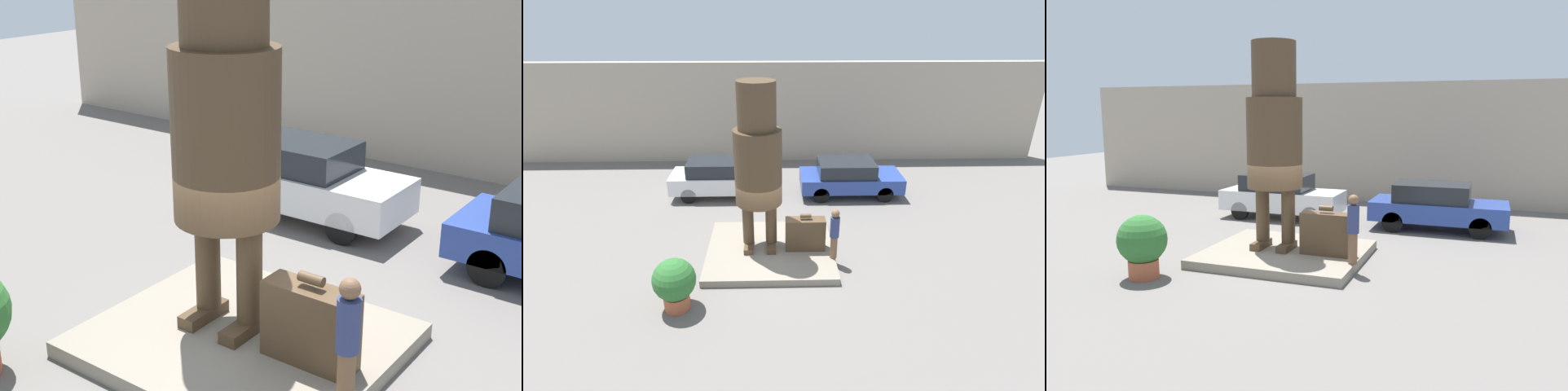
% 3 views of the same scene
% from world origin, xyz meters
% --- Properties ---
extents(ground_plane, '(60.00, 60.00, 0.00)m').
position_xyz_m(ground_plane, '(0.00, 0.00, 0.00)').
color(ground_plane, slate).
extents(pedestal, '(4.11, 3.61, 0.24)m').
position_xyz_m(pedestal, '(0.00, 0.00, 0.12)').
color(pedestal, gray).
rests_on(pedestal, ground_plane).
extents(building_backdrop, '(28.00, 0.60, 5.07)m').
position_xyz_m(building_backdrop, '(0.00, 9.49, 2.53)').
color(building_backdrop, tan).
rests_on(building_backdrop, ground_plane).
extents(statue_figure, '(1.46, 1.46, 5.38)m').
position_xyz_m(statue_figure, '(-0.33, 0.09, 3.38)').
color(statue_figure, '#4C3823').
rests_on(statue_figure, pedestal).
extents(giant_suitcase, '(1.28, 0.46, 1.27)m').
position_xyz_m(giant_suitcase, '(1.14, -0.07, 0.78)').
color(giant_suitcase, '#4C3823').
rests_on(giant_suitcase, pedestal).
extents(tourist, '(0.29, 0.29, 1.69)m').
position_xyz_m(tourist, '(2.00, -0.63, 1.16)').
color(tourist, brown).
rests_on(tourist, pedestal).
extents(parked_car_white, '(4.36, 1.71, 1.61)m').
position_xyz_m(parked_car_white, '(-2.13, 4.76, 0.84)').
color(parked_car_white, silver).
rests_on(parked_car_white, ground_plane).
extents(parked_car_blue, '(4.33, 1.89, 1.54)m').
position_xyz_m(parked_car_blue, '(3.39, 4.76, 0.81)').
color(parked_car_blue, '#284293').
rests_on(parked_car_blue, ground_plane).
extents(planter_pot, '(1.15, 1.15, 1.50)m').
position_xyz_m(planter_pot, '(-2.51, -2.63, 0.84)').
color(planter_pot, '#AD5638').
rests_on(planter_pot, ground_plane).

